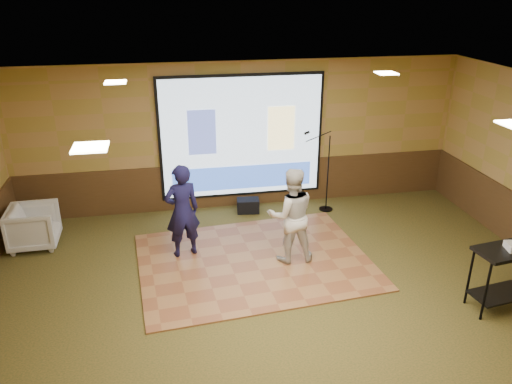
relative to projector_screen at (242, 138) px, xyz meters
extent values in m
plane|color=#2B3518|center=(0.00, -3.44, -1.47)|extent=(9.00, 9.00, 0.00)
cube|color=#B08749|center=(0.00, 0.06, 0.03)|extent=(9.00, 0.04, 3.00)
cube|color=beige|center=(0.00, -3.44, 1.53)|extent=(9.00, 7.00, 0.04)
cube|color=#493118|center=(0.00, 0.04, -1.00)|extent=(9.00, 0.04, 0.95)
cube|color=black|center=(0.00, 0.01, 0.03)|extent=(3.32, 0.03, 2.52)
cube|color=silver|center=(0.00, -0.02, 0.03)|extent=(3.20, 0.02, 2.40)
cube|color=#3D4988|center=(-0.80, -0.03, 0.18)|extent=(0.55, 0.01, 0.90)
cube|color=#F3E18D|center=(0.80, -0.03, 0.18)|extent=(0.55, 0.01, 0.90)
cube|color=#2F54B2|center=(0.00, -0.03, -0.82)|extent=(2.88, 0.01, 0.50)
cube|color=beige|center=(-2.20, -1.64, 1.50)|extent=(0.32, 0.32, 0.02)
cube|color=beige|center=(2.20, -1.64, 1.50)|extent=(0.32, 0.32, 0.02)
cube|color=beige|center=(-2.20, -4.94, 1.50)|extent=(0.32, 0.32, 0.02)
cube|color=#986438|center=(-0.18, -2.33, -1.46)|extent=(4.04, 3.21, 0.03)
imported|color=#14123B|center=(-1.32, -1.88, -0.63)|extent=(0.67, 0.52, 1.63)
imported|color=beige|center=(0.42, -2.39, -0.63)|extent=(0.81, 0.64, 1.64)
cylinder|color=black|center=(2.66, -4.46, -1.01)|extent=(0.04, 0.04, 0.93)
cylinder|color=black|center=(2.66, -4.07, -1.01)|extent=(0.04, 0.04, 0.93)
cube|color=black|center=(3.05, -4.26, -0.52)|extent=(0.93, 0.49, 0.05)
cube|color=black|center=(3.05, -4.26, -1.23)|extent=(0.83, 0.44, 0.03)
cylinder|color=black|center=(1.67, -0.53, -1.46)|extent=(0.28, 0.28, 0.02)
cylinder|color=black|center=(1.67, -0.53, -0.68)|extent=(0.02, 0.02, 1.59)
cylinder|color=black|center=(1.43, -0.53, 0.12)|extent=(0.51, 0.02, 0.20)
cylinder|color=black|center=(1.19, -0.53, 0.20)|extent=(0.12, 0.05, 0.08)
imported|color=gray|center=(-3.92, -1.04, -1.10)|extent=(0.84, 0.82, 0.75)
cube|color=black|center=(0.06, -0.34, -1.34)|extent=(0.48, 0.34, 0.28)
camera|label=1|loc=(-1.51, -9.54, 2.90)|focal=35.00mm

